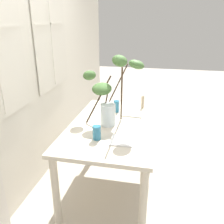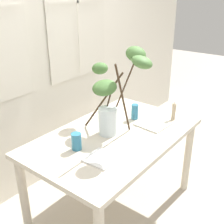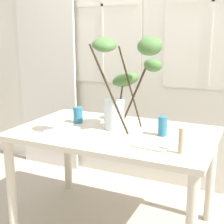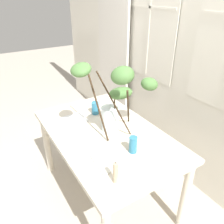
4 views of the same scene
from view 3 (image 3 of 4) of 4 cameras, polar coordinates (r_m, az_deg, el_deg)
ground at (r=2.67m, az=0.31°, el=-19.49°), size 14.00×14.00×0.00m
back_wall_with_windows at (r=3.12m, az=7.67°, el=11.77°), size 5.53×0.14×2.71m
curtain_sheer_side at (r=3.54m, az=-11.69°, el=8.98°), size 0.71×0.03×2.38m
dining_table at (r=2.38m, az=0.33°, el=-5.77°), size 1.45×0.89×0.78m
vase_with_branches at (r=2.29m, az=2.59°, el=5.18°), size 0.50×0.72×0.70m
drinking_glass_blue_left at (r=2.56m, az=-6.11°, el=-0.52°), size 0.08×0.08×0.13m
drinking_glass_blue_right at (r=2.24m, az=9.06°, el=-2.51°), size 0.06×0.06×0.14m
plate_square_left at (r=2.38m, az=-8.87°, el=-3.14°), size 0.21×0.21×0.01m
plate_square_right at (r=2.08m, az=7.33°, el=-5.54°), size 0.27×0.27×0.01m
napkin_folded at (r=1.98m, az=1.72°, el=-6.59°), size 0.21×0.17×0.00m
pillar_candle at (r=1.93m, az=12.30°, el=-5.05°), size 0.03×0.03×0.17m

